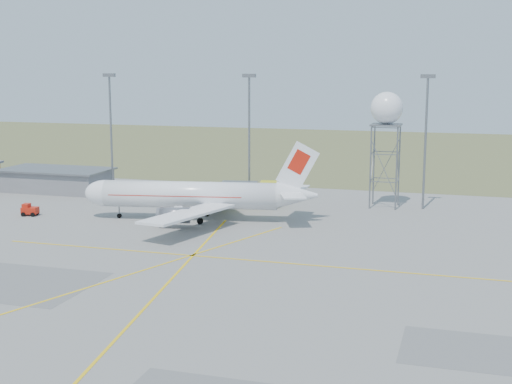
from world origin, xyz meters
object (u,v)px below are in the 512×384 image
(baggage_tug, at_px, (30,211))
(radar_tower, at_px, (386,143))
(airliner_main, at_px, (194,196))
(fire_truck, at_px, (248,195))

(baggage_tug, bearing_deg, radar_tower, 14.24)
(airliner_main, xyz_separation_m, radar_tower, (24.78, 17.56, 6.50))
(fire_truck, bearing_deg, radar_tower, 6.97)
(radar_tower, xyz_separation_m, baggage_tug, (-49.10, -21.77, -9.35))
(fire_truck, height_order, baggage_tug, fire_truck)
(airliner_main, relative_size, baggage_tug, 13.40)
(airliner_main, height_order, fire_truck, airliner_main)
(radar_tower, relative_size, baggage_tug, 7.10)
(airliner_main, height_order, radar_tower, radar_tower)
(airliner_main, relative_size, fire_truck, 3.25)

